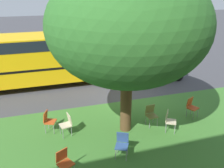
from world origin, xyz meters
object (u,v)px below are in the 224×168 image
chair_2 (67,123)px  street_tree (128,27)px  chair_0 (151,114)px  parked_car (152,65)px  chair_6 (122,143)px  chair_1 (192,106)px  chair_5 (169,120)px  school_bus (32,56)px  chair_3 (48,120)px  chair_4 (64,161)px

chair_2 → street_tree: bearing=172.8°
street_tree → chair_0: (-1.12, -0.01, -3.57)m
chair_2 → parked_car: (-5.85, -4.69, 0.32)m
street_tree → chair_6: 3.95m
street_tree → chair_6: (0.69, 1.54, -3.57)m
chair_1 → chair_5: bearing=26.3°
chair_0 → parked_car: (-2.45, -4.97, 0.32)m
chair_5 → parked_car: parked_car is taller
school_bus → street_tree: bearing=119.7°
chair_3 → school_bus: bearing=-85.0°
chair_4 → chair_6: (-1.96, -0.33, 0.00)m
parked_car → chair_5: bearing=70.6°
chair_5 → chair_2: bearing=-13.4°
chair_0 → chair_6: size_ratio=1.00×
parked_car → school_bus: school_bus is taller
chair_3 → chair_6: 3.21m
chair_3 → chair_5: size_ratio=1.00×
chair_0 → school_bus: bearing=-52.8°
chair_0 → chair_3: (4.06, -0.73, 0.00)m
chair_6 → chair_3: bearing=-45.4°
street_tree → chair_1: 4.74m
chair_2 → chair_5: 3.98m
chair_2 → parked_car: 7.51m
chair_6 → school_bus: size_ratio=0.08×
street_tree → chair_3: size_ratio=7.03×
chair_2 → chair_5: size_ratio=1.00×
chair_6 → parked_car: 7.79m
chair_1 → chair_2: bearing=-1.8°
chair_4 → parked_car: 9.25m
chair_0 → chair_4: 4.21m
chair_4 → parked_car: (-6.22, -6.84, 0.32)m
street_tree → chair_4: street_tree is taller
chair_0 → school_bus: (4.52, -5.95, 1.24)m
chair_0 → chair_3: 4.13m
chair_3 → chair_4: 2.63m
chair_5 → parked_car: size_ratio=0.24×
chair_3 → school_bus: size_ratio=0.08×
chair_5 → school_bus: school_bus is taller
chair_3 → chair_5: bearing=163.0°
chair_0 → street_tree: bearing=0.7°
chair_0 → parked_car: bearing=-116.3°
street_tree → chair_5: 3.96m
chair_6 → parked_car: size_ratio=0.24×
chair_0 → chair_2: 3.41m
chair_0 → chair_5: bearing=126.0°
chair_2 → chair_1: bearing=178.2°
chair_2 → chair_3: (0.66, -0.46, 0.00)m
chair_0 → chair_5: (-0.47, 0.65, 0.00)m
street_tree → parked_car: bearing=-125.6°
chair_5 → parked_car: 5.96m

